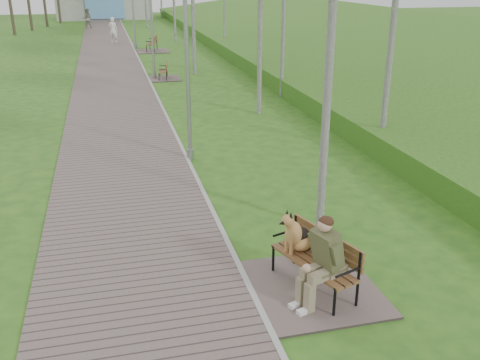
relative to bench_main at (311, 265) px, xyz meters
name	(u,v)px	position (x,y,z in m)	size (l,w,h in m)	color
ground	(196,179)	(-0.94, 5.51, -0.49)	(120.00, 120.00, 0.00)	#29561B
walkway	(109,57)	(-2.69, 27.01, -0.47)	(3.50, 67.00, 0.04)	#695955
kerb	(138,56)	(-0.94, 27.01, -0.47)	(0.10, 67.00, 0.05)	#999993
embankment	(328,53)	(11.06, 25.51, -0.49)	(14.00, 70.00, 1.60)	#4F8A25
building_north	(104,0)	(-2.44, 56.49, 1.50)	(10.00, 5.20, 4.00)	#9E9E99
bench_main	(311,265)	(0.00, 0.00, 0.00)	(2.00, 2.22, 1.74)	#695955
bench_second	(163,75)	(-0.23, 19.22, -0.32)	(1.53, 1.70, 0.94)	#695955
bench_third	(152,48)	(0.14, 29.06, -0.26)	(2.05, 2.27, 1.26)	#695955
lamp_post_near	(188,76)	(-0.84, 7.06, 1.83)	(0.19, 0.19, 4.98)	#919398
lamp_post_second	(152,31)	(-0.65, 19.35, 1.78)	(0.19, 0.19, 4.87)	#919398
lamp_post_third	(133,7)	(-0.79, 31.05, 2.18)	(0.22, 0.22, 5.73)	#919398
pedestrian_near	(113,30)	(-2.15, 34.34, 0.42)	(0.66, 0.44, 1.82)	silver
pedestrian_far	(87,19)	(-4.14, 45.61, 0.39)	(0.85, 0.66, 1.76)	gray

